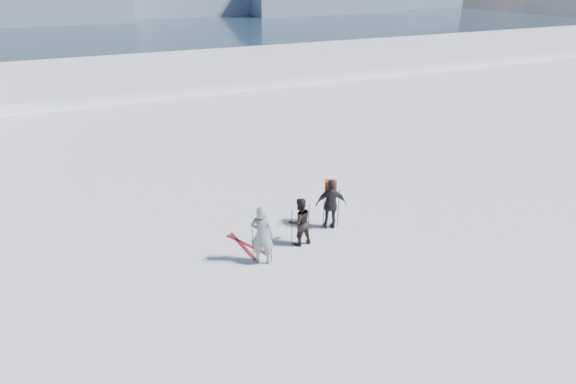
% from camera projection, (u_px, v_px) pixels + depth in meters
% --- Properties ---
extents(lake_basin, '(820.00, 820.00, 71.62)m').
position_uv_depth(lake_basin, '(183.00, 147.00, 39.67)').
color(lake_basin, white).
rests_on(lake_basin, ground).
extents(skier_grey, '(0.78, 0.72, 1.79)m').
position_uv_depth(skier_grey, '(262.00, 235.00, 12.36)').
color(skier_grey, gray).
rests_on(skier_grey, ground).
extents(skier_dark, '(0.77, 0.61, 1.53)m').
position_uv_depth(skier_dark, '(300.00, 222.00, 13.28)').
color(skier_dark, black).
rests_on(skier_dark, ground).
extents(skier_pack, '(1.06, 0.74, 1.67)m').
position_uv_depth(skier_pack, '(331.00, 204.00, 14.12)').
color(skier_pack, black).
rests_on(skier_pack, ground).
extents(backpack, '(0.41, 0.32, 0.54)m').
position_uv_depth(backpack, '(331.00, 169.00, 13.86)').
color(backpack, '#CB3F13').
rests_on(backpack, skier_pack).
extents(ski_poles, '(3.26, 0.99, 1.35)m').
position_uv_depth(ski_poles, '(300.00, 226.00, 13.32)').
color(ski_poles, black).
rests_on(ski_poles, ground).
extents(skis_loose, '(0.86, 1.70, 0.03)m').
position_uv_depth(skis_loose, '(245.00, 245.00, 13.51)').
color(skis_loose, black).
rests_on(skis_loose, ground).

